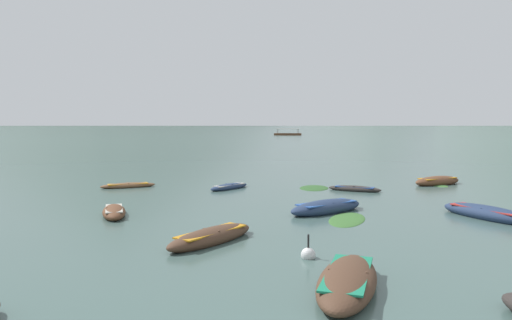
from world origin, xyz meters
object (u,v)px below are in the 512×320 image
at_px(rowboat_6, 347,281).
at_px(rowboat_9, 128,186).
at_px(mooring_buoy, 308,255).
at_px(ferry_0, 288,134).
at_px(rowboat_8, 355,189).
at_px(rowboat_3, 211,237).
at_px(rowboat_11, 326,207).
at_px(rowboat_2, 437,181).
at_px(rowboat_7, 114,212).
at_px(rowboat_4, 229,187).
at_px(rowboat_13, 487,213).

bearing_deg(rowboat_6, rowboat_9, 117.44).
bearing_deg(rowboat_6, mooring_buoy, 101.23).
distance_m(ferry_0, mooring_buoy, 153.72).
distance_m(rowboat_8, rowboat_9, 14.43).
height_order(rowboat_3, rowboat_11, rowboat_11).
relative_size(rowboat_3, rowboat_8, 1.17).
bearing_deg(rowboat_11, rowboat_2, 45.40).
relative_size(rowboat_6, rowboat_11, 1.03).
height_order(rowboat_9, ferry_0, ferry_0).
distance_m(rowboat_7, rowboat_8, 14.62).
xyz_separation_m(rowboat_3, rowboat_6, (3.64, -4.79, 0.03)).
xyz_separation_m(rowboat_4, ferry_0, (18.28, 137.63, 0.31)).
xyz_separation_m(rowboat_9, mooring_buoy, (9.30, -16.18, -0.03)).
bearing_deg(ferry_0, mooring_buoy, -95.80).
xyz_separation_m(rowboat_7, ferry_0, (23.26, 146.10, 0.27)).
bearing_deg(mooring_buoy, ferry_0, 84.20).
xyz_separation_m(rowboat_6, rowboat_7, (-8.27, 9.62, -0.05)).
relative_size(rowboat_3, rowboat_6, 0.87).
xyz_separation_m(rowboat_7, rowboat_11, (9.67, 0.52, 0.05)).
bearing_deg(rowboat_3, rowboat_2, 45.86).
xyz_separation_m(rowboat_3, ferry_0, (18.63, 150.93, 0.25)).
xyz_separation_m(rowboat_4, rowboat_9, (-6.56, 0.89, -0.01)).
xyz_separation_m(rowboat_2, rowboat_8, (-6.37, -2.78, -0.10)).
distance_m(rowboat_3, rowboat_9, 15.49).
height_order(rowboat_2, rowboat_3, rowboat_2).
distance_m(rowboat_2, rowboat_6, 22.43).
distance_m(rowboat_9, rowboat_11, 14.31).
height_order(rowboat_6, rowboat_13, rowboat_6).
relative_size(rowboat_4, rowboat_13, 0.68).
relative_size(rowboat_2, rowboat_3, 1.07).
xyz_separation_m(rowboat_2, rowboat_11, (-9.39, -9.52, 0.00)).
relative_size(rowboat_2, rowboat_8, 1.25).
xyz_separation_m(rowboat_6, rowboat_11, (1.40, 10.14, -0.00)).
bearing_deg(rowboat_8, rowboat_9, 171.66).
relative_size(rowboat_3, rowboat_13, 0.85).
height_order(rowboat_11, ferry_0, ferry_0).
relative_size(rowboat_4, rowboat_9, 0.87).
relative_size(rowboat_2, rowboat_11, 0.96).
distance_m(rowboat_7, rowboat_9, 9.49).
bearing_deg(rowboat_11, rowboat_7, -176.92).
relative_size(rowboat_7, rowboat_11, 0.74).
bearing_deg(rowboat_7, mooring_buoy, -41.51).
height_order(rowboat_3, ferry_0, ferry_0).
height_order(rowboat_4, rowboat_6, rowboat_6).
height_order(rowboat_4, rowboat_7, rowboat_7).
distance_m(rowboat_2, rowboat_4, 14.17).
bearing_deg(rowboat_2, rowboat_3, -134.14).
bearing_deg(rowboat_11, rowboat_4, 120.57).
height_order(ferry_0, mooring_buoy, ferry_0).
bearing_deg(rowboat_11, rowboat_13, -13.90).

